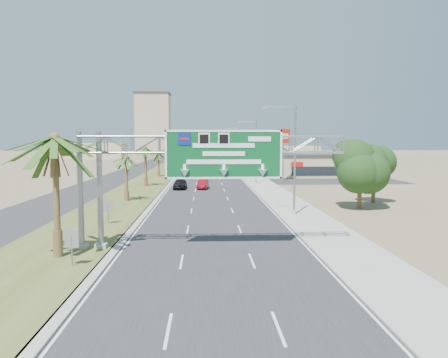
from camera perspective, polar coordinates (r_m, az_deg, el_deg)
ground at (r=18.59m, az=-0.33°, el=-16.55°), size 600.00×600.00×0.00m
road at (r=127.46m, az=-2.19°, el=1.91°), size 12.00×300.00×0.02m
sidewalk_right at (r=127.78m, az=1.62°, el=1.94°), size 4.00×300.00×0.10m
median_grass at (r=127.80m, az=-6.68°, el=1.92°), size 7.00×300.00×0.12m
opposing_road at (r=128.50m, az=-9.80°, el=1.87°), size 8.00×300.00×0.02m
sign_gantry at (r=27.22m, az=-3.37°, el=3.37°), size 16.75×1.24×7.50m
palm_near at (r=26.68m, az=-21.26°, el=4.88°), size 5.70×5.70×8.35m
palm_row_b at (r=50.10m, az=-12.68°, el=2.66°), size 3.99×3.99×5.95m
palm_row_c at (r=65.88m, az=-10.23°, el=3.90°), size 3.99×3.99×6.75m
palm_row_d at (r=83.78m, az=-8.57°, el=3.28°), size 3.99×3.99×5.45m
palm_row_e at (r=102.67m, az=-7.45°, el=3.97°), size 3.99×3.99×6.15m
palm_row_f at (r=127.60m, az=-6.48°, el=4.00°), size 3.99×3.99×5.75m
streetlight_near at (r=40.13m, az=8.94°, el=1.88°), size 3.27×0.44×10.00m
streetlight_mid at (r=69.76m, az=4.06°, el=3.22°), size 3.27×0.44×10.00m
streetlight_far at (r=105.60m, az=1.83°, el=3.83°), size 3.27×0.44×10.00m
signal_mast at (r=89.46m, az=1.25°, el=3.72°), size 10.28×0.71×8.00m
store_building at (r=86.44m, az=12.71°, el=1.66°), size 18.00×10.00×4.00m
oak_near at (r=46.08m, az=17.38°, el=1.90°), size 4.50×4.50×6.80m
oak_far at (r=50.91m, az=19.01°, el=1.33°), size 3.50×3.50×5.60m
median_signback_a at (r=24.94m, az=-19.28°, el=-7.74°), size 0.75×0.08×2.08m
median_signback_b at (r=36.54m, az=-14.90°, el=-3.64°), size 0.75×0.08×2.08m
tower_distant at (r=269.32m, az=-9.24°, el=7.19°), size 20.00×16.00×35.00m
building_distant_left at (r=182.78m, az=-16.56°, el=3.58°), size 24.00×14.00×6.00m
building_distant_right at (r=160.29m, az=8.55°, el=3.38°), size 20.00×12.00×5.00m
car_left_lane at (r=62.24m, az=-5.76°, el=-0.63°), size 1.91×4.49×1.51m
car_mid_lane at (r=62.26m, az=-2.77°, el=-0.72°), size 1.72×4.02×1.29m
car_right_lane at (r=88.97m, az=1.34°, el=1.05°), size 2.57×5.31×1.45m
car_far at (r=91.99m, az=-5.24°, el=1.13°), size 1.99×4.71×1.36m
pole_sign_red_near at (r=74.84m, az=7.76°, el=5.17°), size 2.38×1.02×9.05m
pole_sign_blue at (r=85.83m, az=5.21°, el=3.72°), size 2.02×0.56×6.88m
pole_sign_red_far at (r=97.12m, az=4.86°, el=4.20°), size 2.22×0.58×7.08m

